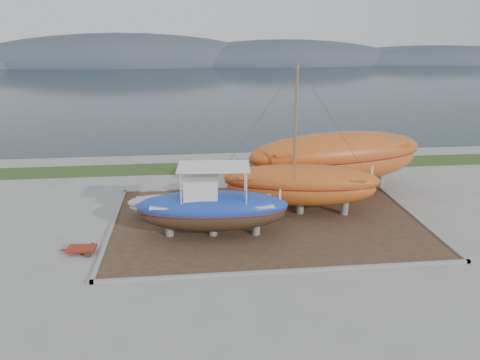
{
  "coord_description": "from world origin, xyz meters",
  "views": [
    {
      "loc": [
        -4.39,
        -21.48,
        11.23
      ],
      "look_at": [
        -1.62,
        4.0,
        2.7
      ],
      "focal_mm": 35.0,
      "sensor_mm": 36.0,
      "label": 1
    }
  ],
  "objects_px": {
    "orange_bare_hull": "(336,164)",
    "red_trailer": "(82,250)",
    "white_dinghy": "(164,206)",
    "blue_caique": "(212,201)",
    "orange_sailboat": "(303,142)"
  },
  "relations": [
    {
      "from": "white_dinghy",
      "to": "red_trailer",
      "type": "height_order",
      "value": "white_dinghy"
    },
    {
      "from": "red_trailer",
      "to": "blue_caique",
      "type": "bearing_deg",
      "value": 15.38
    },
    {
      "from": "blue_caique",
      "to": "orange_sailboat",
      "type": "height_order",
      "value": "orange_sailboat"
    },
    {
      "from": "orange_bare_hull",
      "to": "orange_sailboat",
      "type": "bearing_deg",
      "value": -143.72
    },
    {
      "from": "blue_caique",
      "to": "red_trailer",
      "type": "distance_m",
      "value": 7.26
    },
    {
      "from": "orange_sailboat",
      "to": "red_trailer",
      "type": "xyz_separation_m",
      "value": [
        -12.44,
        -3.94,
        -4.46
      ]
    },
    {
      "from": "white_dinghy",
      "to": "red_trailer",
      "type": "relative_size",
      "value": 2.04
    },
    {
      "from": "orange_bare_hull",
      "to": "red_trailer",
      "type": "height_order",
      "value": "orange_bare_hull"
    },
    {
      "from": "white_dinghy",
      "to": "orange_bare_hull",
      "type": "distance_m",
      "value": 12.15
    },
    {
      "from": "red_trailer",
      "to": "orange_sailboat",
      "type": "bearing_deg",
      "value": 22.0
    },
    {
      "from": "orange_bare_hull",
      "to": "red_trailer",
      "type": "distance_m",
      "value": 17.49
    },
    {
      "from": "blue_caique",
      "to": "red_trailer",
      "type": "xyz_separation_m",
      "value": [
        -6.88,
        -1.33,
        -1.92
      ]
    },
    {
      "from": "white_dinghy",
      "to": "red_trailer",
      "type": "bearing_deg",
      "value": -130.18
    },
    {
      "from": "white_dinghy",
      "to": "red_trailer",
      "type": "xyz_separation_m",
      "value": [
        -4.06,
        -4.29,
        -0.56
      ]
    },
    {
      "from": "white_dinghy",
      "to": "orange_bare_hull",
      "type": "height_order",
      "value": "orange_bare_hull"
    }
  ]
}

